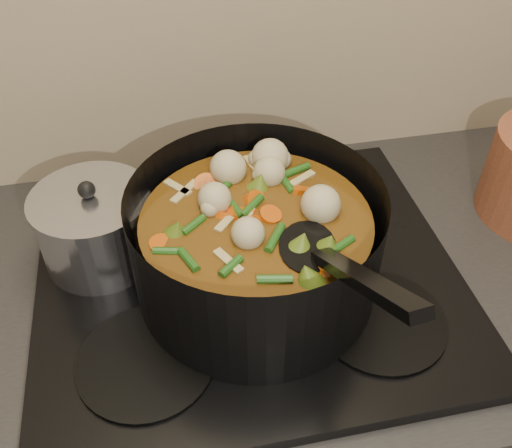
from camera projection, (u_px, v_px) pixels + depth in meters
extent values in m
cube|color=brown|center=(251.00, 435.00, 1.19)|extent=(2.60, 0.60, 0.86)
cube|color=black|center=(249.00, 291.00, 0.88)|extent=(2.64, 0.64, 0.05)
cube|color=black|center=(248.00, 276.00, 0.86)|extent=(0.62, 0.54, 0.02)
cylinder|color=black|center=(146.00, 361.00, 0.73)|extent=(0.18, 0.18, 0.01)
cylinder|color=black|center=(381.00, 321.00, 0.78)|extent=(0.18, 0.18, 0.01)
cylinder|color=black|center=(136.00, 227.00, 0.92)|extent=(0.18, 0.18, 0.01)
cylinder|color=black|center=(326.00, 202.00, 0.97)|extent=(0.18, 0.18, 0.01)
cylinder|color=black|center=(256.00, 243.00, 0.78)|extent=(0.36, 0.36, 0.17)
cylinder|color=black|center=(256.00, 282.00, 0.83)|extent=(0.33, 0.33, 0.01)
cylinder|color=brown|center=(256.00, 250.00, 0.79)|extent=(0.31, 0.31, 0.12)
cylinder|color=#DD4C0A|center=(289.00, 216.00, 0.76)|extent=(0.03, 0.04, 0.03)
cylinder|color=#DD4C0A|center=(277.00, 185.00, 0.81)|extent=(0.05, 0.04, 0.03)
cylinder|color=#DD4C0A|center=(208.00, 177.00, 0.82)|extent=(0.05, 0.05, 0.03)
cylinder|color=#DD4C0A|center=(208.00, 223.00, 0.75)|extent=(0.04, 0.04, 0.03)
cylinder|color=#DD4C0A|center=(216.00, 268.00, 0.69)|extent=(0.04, 0.04, 0.03)
cylinder|color=#DD4C0A|center=(273.00, 242.00, 0.72)|extent=(0.05, 0.05, 0.03)
cylinder|color=#DD4C0A|center=(318.00, 225.00, 0.75)|extent=(0.04, 0.04, 0.03)
cylinder|color=#DD4C0A|center=(306.00, 178.00, 0.82)|extent=(0.04, 0.04, 0.03)
cylinder|color=#DD4C0A|center=(241.00, 192.00, 0.79)|extent=(0.05, 0.05, 0.03)
cylinder|color=#DD4C0A|center=(185.00, 209.00, 0.77)|extent=(0.04, 0.05, 0.03)
sphere|color=beige|center=(309.00, 205.00, 0.75)|extent=(0.05, 0.05, 0.05)
sphere|color=beige|center=(253.00, 179.00, 0.79)|extent=(0.05, 0.05, 0.05)
sphere|color=beige|center=(202.00, 209.00, 0.75)|extent=(0.05, 0.05, 0.05)
sphere|color=beige|center=(241.00, 250.00, 0.69)|extent=(0.05, 0.05, 0.05)
sphere|color=beige|center=(308.00, 227.00, 0.72)|extent=(0.05, 0.05, 0.05)
sphere|color=beige|center=(284.00, 184.00, 0.79)|extent=(0.05, 0.05, 0.05)
cone|color=#5A741D|center=(286.00, 266.00, 0.68)|extent=(0.05, 0.05, 0.04)
cone|color=#5A741D|center=(321.00, 196.00, 0.77)|extent=(0.05, 0.05, 0.04)
cone|color=#5A741D|center=(224.00, 176.00, 0.81)|extent=(0.05, 0.05, 0.04)
cone|color=#5A741D|center=(189.00, 242.00, 0.71)|extent=(0.05, 0.05, 0.04)
cone|color=#5A741D|center=(301.00, 260.00, 0.68)|extent=(0.05, 0.05, 0.04)
cylinder|color=#25601C|center=(275.00, 195.00, 0.78)|extent=(0.01, 0.05, 0.01)
cylinder|color=#25601C|center=(229.00, 167.00, 0.83)|extent=(0.04, 0.04, 0.01)
cylinder|color=#25601C|center=(191.00, 200.00, 0.77)|extent=(0.05, 0.02, 0.01)
cylinder|color=#25601C|center=(204.00, 235.00, 0.72)|extent=(0.03, 0.05, 0.01)
cylinder|color=#25601C|center=(246.00, 244.00, 0.71)|extent=(0.03, 0.05, 0.01)
cylinder|color=#25601C|center=(312.00, 270.00, 0.68)|extent=(0.05, 0.02, 0.01)
cylinder|color=#25601C|center=(329.00, 222.00, 0.74)|extent=(0.04, 0.04, 0.01)
cylinder|color=#25601C|center=(295.00, 193.00, 0.78)|extent=(0.01, 0.05, 0.01)
cylinder|color=#25601C|center=(255.00, 192.00, 0.78)|extent=(0.04, 0.04, 0.01)
cylinder|color=#25601C|center=(192.00, 182.00, 0.80)|extent=(0.05, 0.02, 0.01)
cylinder|color=#25601C|center=(183.00, 225.00, 0.73)|extent=(0.03, 0.05, 0.01)
cylinder|color=#25601C|center=(225.00, 251.00, 0.70)|extent=(0.03, 0.05, 0.01)
cylinder|color=#25601C|center=(268.00, 243.00, 0.71)|extent=(0.05, 0.02, 0.01)
cube|color=tan|center=(199.00, 201.00, 0.77)|extent=(0.05, 0.01, 0.00)
cube|color=tan|center=(212.00, 252.00, 0.70)|extent=(0.02, 0.05, 0.00)
cube|color=tan|center=(293.00, 256.00, 0.69)|extent=(0.05, 0.04, 0.00)
cube|color=tan|center=(317.00, 207.00, 0.76)|extent=(0.04, 0.04, 0.00)
cube|color=tan|center=(259.00, 178.00, 0.81)|extent=(0.03, 0.05, 0.00)
cube|color=tan|center=(197.00, 203.00, 0.77)|extent=(0.05, 0.02, 0.00)
cube|color=tan|center=(214.00, 254.00, 0.70)|extent=(0.01, 0.05, 0.00)
ellipsoid|color=black|center=(307.00, 248.00, 0.71)|extent=(0.10, 0.11, 0.01)
cube|color=black|center=(362.00, 280.00, 0.59)|extent=(0.05, 0.20, 0.12)
cylinder|color=silver|center=(97.00, 231.00, 0.84)|extent=(0.17, 0.17, 0.10)
cylinder|color=silver|center=(89.00, 200.00, 0.80)|extent=(0.17, 0.17, 0.01)
sphere|color=black|center=(87.00, 190.00, 0.79)|extent=(0.03, 0.03, 0.03)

